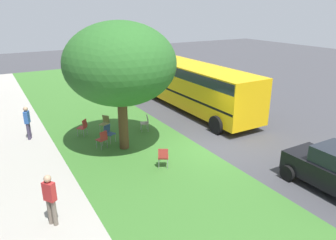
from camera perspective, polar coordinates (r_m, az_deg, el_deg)
ground at (r=15.17m, az=7.14°, el=-4.86°), size 80.00×80.00×0.00m
grass_verge at (r=13.64m, az=-3.76°, el=-7.70°), size 48.00×6.00×0.01m
sidewalk_strip at (r=12.59m, az=-22.35°, el=-11.78°), size 48.00×2.80×0.01m
street_tree at (r=13.98m, az=-8.59°, el=9.92°), size 4.88×4.88×5.77m
chair_0 at (r=17.04m, az=-11.26°, el=-0.41°), size 0.58×0.58×0.88m
chair_1 at (r=15.02m, az=-11.71°, el=-3.25°), size 0.54×0.54×0.88m
chair_2 at (r=16.87m, az=-4.05°, el=-0.28°), size 0.52×0.53×0.88m
chair_3 at (r=13.02m, az=-0.86°, el=-6.51°), size 0.57×0.57×0.88m
chair_4 at (r=16.74m, az=-15.02°, el=-1.10°), size 0.59×0.59×0.88m
chair_5 at (r=15.70m, az=-10.60°, el=-2.15°), size 0.56×0.55×0.88m
school_bus at (r=20.10m, az=4.57°, el=6.67°), size 10.40×2.80×2.88m
pedestrian_0 at (r=17.12m, az=-23.95°, el=-0.25°), size 0.41×0.33×1.69m
pedestrian_1 at (r=10.28m, az=-20.43°, el=-13.01°), size 0.41×0.37×1.69m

